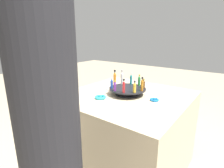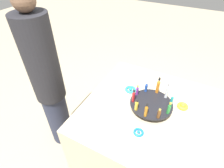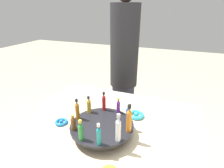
% 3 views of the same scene
% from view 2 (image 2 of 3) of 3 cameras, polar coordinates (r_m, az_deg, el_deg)
% --- Properties ---
extents(ground_plane, '(12.00, 12.00, 0.00)m').
position_cam_2_polar(ground_plane, '(2.07, 9.22, -22.51)').
color(ground_plane, tan).
extents(party_table, '(1.03, 1.03, 0.77)m').
position_cam_2_polar(party_table, '(1.75, 10.57, -16.48)').
color(party_table, beige).
rests_on(party_table, ground_plane).
extents(display_stand, '(0.33, 0.33, 0.06)m').
position_cam_2_polar(display_stand, '(1.42, 12.59, -6.73)').
color(display_stand, black).
rests_on(display_stand, party_table).
extents(bottle_orange, '(0.03, 0.03, 0.15)m').
position_cam_2_polar(bottle_orange, '(1.46, 14.68, -0.55)').
color(bottle_orange, orange).
rests_on(bottle_orange, display_stand).
extents(bottle_blue, '(0.02, 0.02, 0.09)m').
position_cam_2_polar(bottle_blue, '(1.47, 11.11, -0.99)').
color(bottle_blue, '#234CAD').
rests_on(bottle_blue, display_stand).
extents(bottle_purple, '(0.02, 0.02, 0.09)m').
position_cam_2_polar(bottle_purple, '(1.43, 8.25, -2.08)').
color(bottle_purple, '#702D93').
rests_on(bottle_purple, display_stand).
extents(bottle_red, '(0.02, 0.02, 0.12)m').
position_cam_2_polar(bottle_red, '(1.36, 7.01, -3.97)').
color(bottle_red, '#B21E23').
rests_on(bottle_red, display_stand).
extents(bottle_gold, '(0.02, 0.02, 0.10)m').
position_cam_2_polar(bottle_gold, '(1.30, 7.99, -6.84)').
color(bottle_gold, gold).
rests_on(bottle_gold, display_stand).
extents(bottle_amber, '(0.02, 0.02, 0.12)m').
position_cam_2_polar(bottle_amber, '(1.26, 11.21, -8.54)').
color(bottle_amber, '#AD6B19').
rests_on(bottle_amber, display_stand).
extents(bottle_brown, '(0.03, 0.03, 0.08)m').
position_cam_2_polar(bottle_brown, '(1.29, 15.10, -9.34)').
color(bottle_brown, brown).
rests_on(bottle_brown, display_stand).
extents(bottle_green, '(0.02, 0.02, 0.11)m').
position_cam_2_polar(bottle_green, '(1.33, 18.11, -7.58)').
color(bottle_green, '#288438').
rests_on(bottle_green, display_stand).
extents(bottle_teal, '(0.02, 0.02, 0.11)m').
position_cam_2_polar(bottle_teal, '(1.39, 18.89, -5.09)').
color(bottle_teal, teal).
rests_on(bottle_teal, display_stand).
extents(bottle_clear, '(0.02, 0.02, 0.14)m').
position_cam_2_polar(bottle_clear, '(1.44, 17.59, -2.25)').
color(bottle_clear, silver).
rests_on(bottle_clear, display_stand).
extents(ribbon_bow_blue, '(0.07, 0.07, 0.02)m').
position_cam_2_polar(ribbon_bow_blue, '(1.27, 8.79, -15.37)').
color(ribbon_bow_blue, blue).
rests_on(ribbon_bow_blue, party_table).
extents(ribbon_bow_gold, '(0.09, 0.09, 0.04)m').
position_cam_2_polar(ribbon_bow_gold, '(1.52, 22.08, -6.70)').
color(ribbon_bow_gold, gold).
rests_on(ribbon_bow_gold, party_table).
extents(ribbon_bow_teal, '(0.10, 0.10, 0.03)m').
position_cam_2_polar(ribbon_bow_teal, '(1.57, 6.03, -1.75)').
color(ribbon_bow_teal, '#2DB7CC').
rests_on(ribbon_bow_teal, party_table).
extents(person_figure, '(0.27, 0.27, 1.60)m').
position_cam_2_polar(person_figure, '(1.69, -20.04, 0.05)').
color(person_figure, '#282D42').
rests_on(person_figure, ground_plane).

